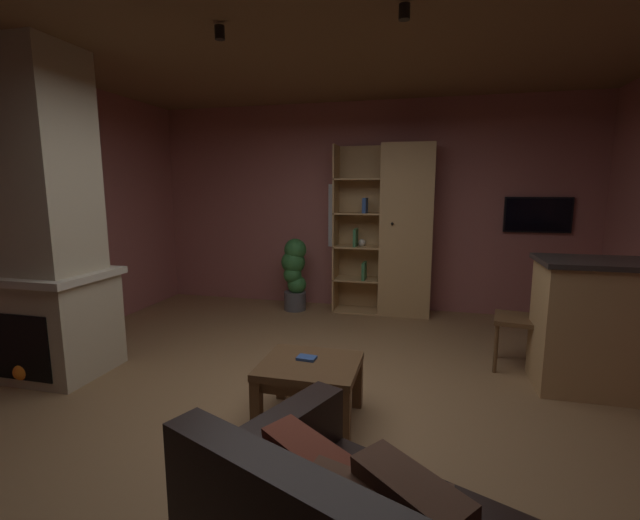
{
  "coord_description": "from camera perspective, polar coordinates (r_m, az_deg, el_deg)",
  "views": [
    {
      "loc": [
        0.82,
        -2.93,
        1.61
      ],
      "look_at": [
        0.0,
        0.4,
        1.05
      ],
      "focal_mm": 24.26,
      "sensor_mm": 36.0,
      "label": 1
    }
  ],
  "objects": [
    {
      "name": "floor",
      "position": [
        3.45,
        -1.68,
        -18.77
      ],
      "size": [
        5.78,
        5.8,
        0.02
      ],
      "primitive_type": "cube",
      "color": "olive",
      "rests_on": "ground"
    },
    {
      "name": "wall_back",
      "position": [
        5.92,
        5.91,
        6.96
      ],
      "size": [
        5.9,
        0.06,
        2.75
      ],
      "primitive_type": "cube",
      "color": "#9E5B56",
      "rests_on": "ground"
    },
    {
      "name": "ceiling",
      "position": [
        3.25,
        -1.95,
        29.93
      ],
      "size": [
        5.78,
        5.8,
        0.02
      ],
      "primitive_type": "cube",
      "color": "brown"
    },
    {
      "name": "window_pane_back",
      "position": [
        5.92,
        3.86,
        5.82
      ],
      "size": [
        0.58,
        0.01,
        0.86
      ],
      "primitive_type": "cube",
      "color": "white"
    },
    {
      "name": "stone_fireplace",
      "position": [
        4.37,
        -32.71,
        2.97
      ],
      "size": [
        0.98,
        0.8,
        2.75
      ],
      "color": "#BCAD8E",
      "rests_on": "ground"
    },
    {
      "name": "bookshelf_cabinet",
      "position": [
        5.62,
        10.48,
        3.69
      ],
      "size": [
        1.25,
        0.41,
        2.17
      ],
      "color": "tan",
      "rests_on": "ground"
    },
    {
      "name": "kitchen_bar_counter",
      "position": [
        4.22,
        36.19,
        -7.29
      ],
      "size": [
        1.48,
        0.61,
        1.07
      ],
      "color": "tan",
      "rests_on": "ground"
    },
    {
      "name": "coffee_table",
      "position": [
        3.12,
        -1.35,
        -14.8
      ],
      "size": [
        0.68,
        0.6,
        0.42
      ],
      "color": "brown",
      "rests_on": "ground"
    },
    {
      "name": "table_book_0",
      "position": [
        3.14,
        -1.78,
        -12.79
      ],
      "size": [
        0.14,
        0.1,
        0.02
      ],
      "primitive_type": "cube",
      "rotation": [
        0.0,
        0.0,
        -0.09
      ],
      "color": "#2D4C8C",
      "rests_on": "coffee_table"
    },
    {
      "name": "dining_chair",
      "position": [
        4.28,
        26.0,
        -6.31
      ],
      "size": [
        0.48,
        0.48,
        0.92
      ],
      "color": "brown",
      "rests_on": "ground"
    },
    {
      "name": "potted_floor_plant",
      "position": [
        5.77,
        -3.38,
        -1.57
      ],
      "size": [
        0.33,
        0.32,
        0.97
      ],
      "color": "#4C4C51",
      "rests_on": "ground"
    },
    {
      "name": "wall_mounted_tv",
      "position": [
        5.95,
        26.77,
        5.34
      ],
      "size": [
        0.77,
        0.06,
        0.43
      ],
      "color": "black"
    },
    {
      "name": "track_light_spot_0",
      "position": [
        4.29,
        -32.43,
        22.31
      ],
      "size": [
        0.07,
        0.07,
        0.09
      ],
      "primitive_type": "cylinder",
      "color": "black"
    },
    {
      "name": "track_light_spot_1",
      "position": [
        3.43,
        -13.09,
        27.17
      ],
      "size": [
        0.07,
        0.07,
        0.09
      ],
      "primitive_type": "cylinder",
      "color": "black"
    },
    {
      "name": "track_light_spot_2",
      "position": [
        3.07,
        11.07,
        29.43
      ],
      "size": [
        0.07,
        0.07,
        0.09
      ],
      "primitive_type": "cylinder",
      "color": "black"
    }
  ]
}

